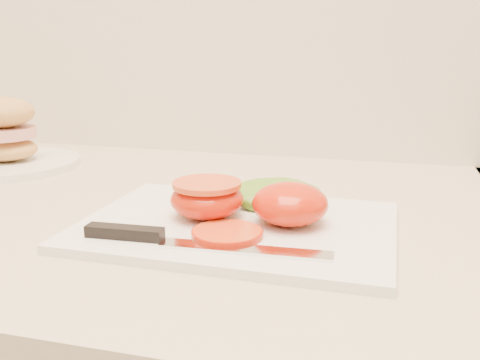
# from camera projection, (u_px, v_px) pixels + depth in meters

# --- Properties ---
(cutting_board) EXTENTS (0.34, 0.25, 0.01)m
(cutting_board) POSITION_uv_depth(u_px,v_px,m) (238.00, 226.00, 0.59)
(cutting_board) COLOR white
(cutting_board) RESTS_ON counter
(tomato_half_dome) EXTENTS (0.08, 0.08, 0.05)m
(tomato_half_dome) POSITION_uv_depth(u_px,v_px,m) (290.00, 204.00, 0.58)
(tomato_half_dome) COLOR red
(tomato_half_dome) RESTS_ON cutting_board
(tomato_half_cut) EXTENTS (0.08, 0.08, 0.04)m
(tomato_half_cut) POSITION_uv_depth(u_px,v_px,m) (207.00, 198.00, 0.60)
(tomato_half_cut) COLOR red
(tomato_half_cut) RESTS_ON cutting_board
(tomato_slice_0) EXTENTS (0.07, 0.07, 0.01)m
(tomato_slice_0) POSITION_uv_depth(u_px,v_px,m) (227.00, 233.00, 0.54)
(tomato_slice_0) COLOR orange
(tomato_slice_0) RESTS_ON cutting_board
(lettuce_leaf_0) EXTENTS (0.14, 0.12, 0.02)m
(lettuce_leaf_0) POSITION_uv_depth(u_px,v_px,m) (277.00, 195.00, 0.65)
(lettuce_leaf_0) COLOR olive
(lettuce_leaf_0) RESTS_ON cutting_board
(knife) EXTENTS (0.25, 0.03, 0.01)m
(knife) POSITION_uv_depth(u_px,v_px,m) (170.00, 239.00, 0.53)
(knife) COLOR silver
(knife) RESTS_ON cutting_board
(sandwich_plate) EXTENTS (0.23, 0.23, 0.12)m
(sandwich_plate) POSITION_uv_depth(u_px,v_px,m) (4.00, 143.00, 0.88)
(sandwich_plate) COLOR white
(sandwich_plate) RESTS_ON counter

